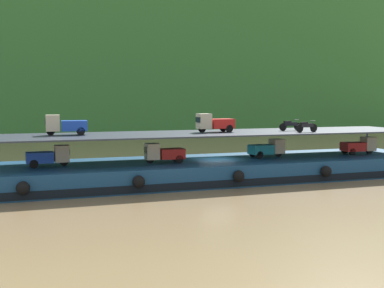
{
  "coord_description": "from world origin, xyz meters",
  "views": [
    {
      "loc": [
        -13.0,
        -32.79,
        5.91
      ],
      "look_at": [
        -1.91,
        0.0,
        2.7
      ],
      "focal_mm": 45.02,
      "sensor_mm": 36.0,
      "label": 1
    }
  ],
  "objects_px": {
    "mini_truck_lower_aft": "(164,153)",
    "mini_truck_upper_mid": "(214,123)",
    "mini_truck_lower_fore": "(359,146)",
    "motorcycle_upper_centre": "(290,125)",
    "mini_truck_upper_stern": "(66,125)",
    "cargo_barge": "(217,170)",
    "mini_truck_lower_stern": "(49,156)",
    "mini_truck_lower_mid": "(267,148)",
    "motorcycle_upper_port": "(307,126)"
  },
  "relations": [
    {
      "from": "mini_truck_lower_aft",
      "to": "mini_truck_upper_mid",
      "type": "height_order",
      "value": "mini_truck_upper_mid"
    },
    {
      "from": "mini_truck_lower_fore",
      "to": "motorcycle_upper_centre",
      "type": "height_order",
      "value": "motorcycle_upper_centre"
    },
    {
      "from": "mini_truck_upper_stern",
      "to": "mini_truck_upper_mid",
      "type": "bearing_deg",
      "value": -2.87
    },
    {
      "from": "cargo_barge",
      "to": "mini_truck_upper_stern",
      "type": "relative_size",
      "value": 12.06
    },
    {
      "from": "mini_truck_lower_stern",
      "to": "mini_truck_upper_mid",
      "type": "distance_m",
      "value": 11.97
    },
    {
      "from": "mini_truck_upper_mid",
      "to": "motorcycle_upper_centre",
      "type": "xyz_separation_m",
      "value": [
        6.2,
        -0.24,
        -0.26
      ]
    },
    {
      "from": "mini_truck_lower_aft",
      "to": "mini_truck_upper_stern",
      "type": "distance_m",
      "value": 6.94
    },
    {
      "from": "mini_truck_lower_mid",
      "to": "mini_truck_upper_stern",
      "type": "xyz_separation_m",
      "value": [
        -14.85,
        0.79,
        2.0
      ]
    },
    {
      "from": "motorcycle_upper_port",
      "to": "motorcycle_upper_centre",
      "type": "bearing_deg",
      "value": 95.69
    },
    {
      "from": "mini_truck_lower_mid",
      "to": "mini_truck_upper_mid",
      "type": "distance_m",
      "value": 4.71
    },
    {
      "from": "mini_truck_upper_mid",
      "to": "motorcycle_upper_port",
      "type": "bearing_deg",
      "value": -19.38
    },
    {
      "from": "mini_truck_lower_mid",
      "to": "mini_truck_upper_stern",
      "type": "distance_m",
      "value": 15.01
    },
    {
      "from": "cargo_barge",
      "to": "mini_truck_lower_aft",
      "type": "xyz_separation_m",
      "value": [
        -4.19,
        -0.56,
        1.44
      ]
    },
    {
      "from": "mini_truck_lower_mid",
      "to": "mini_truck_upper_stern",
      "type": "relative_size",
      "value": 1.0
    },
    {
      "from": "mini_truck_lower_stern",
      "to": "mini_truck_lower_mid",
      "type": "xyz_separation_m",
      "value": [
        16.05,
        -0.05,
        0.0
      ]
    },
    {
      "from": "mini_truck_upper_mid",
      "to": "motorcycle_upper_port",
      "type": "distance_m",
      "value": 6.79
    },
    {
      "from": "motorcycle_upper_port",
      "to": "mini_truck_lower_fore",
      "type": "bearing_deg",
      "value": 14.16
    },
    {
      "from": "mini_truck_lower_fore",
      "to": "mini_truck_upper_stern",
      "type": "distance_m",
      "value": 22.97
    },
    {
      "from": "mini_truck_lower_mid",
      "to": "motorcycle_upper_centre",
      "type": "bearing_deg",
      "value": 0.56
    },
    {
      "from": "cargo_barge",
      "to": "mini_truck_lower_fore",
      "type": "relative_size",
      "value": 12.06
    },
    {
      "from": "mini_truck_lower_aft",
      "to": "mini_truck_upper_stern",
      "type": "bearing_deg",
      "value": 168.09
    },
    {
      "from": "mini_truck_lower_mid",
      "to": "motorcycle_upper_port",
      "type": "height_order",
      "value": "motorcycle_upper_port"
    },
    {
      "from": "mini_truck_lower_aft",
      "to": "motorcycle_upper_port",
      "type": "relative_size",
      "value": 1.45
    },
    {
      "from": "mini_truck_lower_aft",
      "to": "motorcycle_upper_port",
      "type": "bearing_deg",
      "value": -7.66
    },
    {
      "from": "mini_truck_lower_mid",
      "to": "mini_truck_upper_mid",
      "type": "relative_size",
      "value": 1.0
    },
    {
      "from": "mini_truck_lower_stern",
      "to": "mini_truck_upper_mid",
      "type": "height_order",
      "value": "mini_truck_upper_mid"
    },
    {
      "from": "mini_truck_upper_stern",
      "to": "mini_truck_lower_aft",
      "type": "bearing_deg",
      "value": -11.91
    },
    {
      "from": "mini_truck_lower_stern",
      "to": "mini_truck_lower_fore",
      "type": "distance_m",
      "value": 24.05
    },
    {
      "from": "motorcycle_upper_centre",
      "to": "mini_truck_upper_stern",
      "type": "bearing_deg",
      "value": 177.36
    },
    {
      "from": "mini_truck_lower_stern",
      "to": "motorcycle_upper_centre",
      "type": "distance_m",
      "value": 18.08
    },
    {
      "from": "mini_truck_upper_stern",
      "to": "cargo_barge",
      "type": "bearing_deg",
      "value": -4.33
    },
    {
      "from": "mini_truck_lower_mid",
      "to": "mini_truck_upper_mid",
      "type": "xyz_separation_m",
      "value": [
        -4.25,
        0.26,
        2.0
      ]
    },
    {
      "from": "cargo_barge",
      "to": "mini_truck_lower_fore",
      "type": "distance_m",
      "value": 12.25
    },
    {
      "from": "mini_truck_lower_aft",
      "to": "mini_truck_lower_mid",
      "type": "bearing_deg",
      "value": 3.96
    },
    {
      "from": "mini_truck_lower_mid",
      "to": "motorcycle_upper_centre",
      "type": "height_order",
      "value": "motorcycle_upper_centre"
    },
    {
      "from": "mini_truck_lower_stern",
      "to": "mini_truck_upper_stern",
      "type": "relative_size",
      "value": 1.0
    },
    {
      "from": "mini_truck_lower_fore",
      "to": "mini_truck_lower_stern",
      "type": "bearing_deg",
      "value": 178.66
    },
    {
      "from": "mini_truck_lower_aft",
      "to": "motorcycle_upper_centre",
      "type": "bearing_deg",
      "value": 3.32
    },
    {
      "from": "mini_truck_lower_fore",
      "to": "motorcycle_upper_centre",
      "type": "xyz_separation_m",
      "value": [
        -6.05,
        0.53,
        1.74
      ]
    },
    {
      "from": "cargo_barge",
      "to": "motorcycle_upper_port",
      "type": "bearing_deg",
      "value": -17.36
    },
    {
      "from": "mini_truck_upper_stern",
      "to": "motorcycle_upper_port",
      "type": "bearing_deg",
      "value": -9.3
    },
    {
      "from": "mini_truck_upper_mid",
      "to": "motorcycle_upper_port",
      "type": "xyz_separation_m",
      "value": [
        6.4,
        -2.25,
        -0.26
      ]
    },
    {
      "from": "mini_truck_lower_aft",
      "to": "motorcycle_upper_centre",
      "type": "distance_m",
      "value": 10.46
    },
    {
      "from": "cargo_barge",
      "to": "mini_truck_lower_fore",
      "type": "bearing_deg",
      "value": -2.35
    },
    {
      "from": "mini_truck_lower_stern",
      "to": "mini_truck_upper_mid",
      "type": "bearing_deg",
      "value": 1.04
    },
    {
      "from": "cargo_barge",
      "to": "mini_truck_lower_fore",
      "type": "xyz_separation_m",
      "value": [
        12.16,
        -0.5,
        1.44
      ]
    },
    {
      "from": "mini_truck_lower_fore",
      "to": "motorcycle_upper_centre",
      "type": "distance_m",
      "value": 6.31
    },
    {
      "from": "cargo_barge",
      "to": "mini_truck_lower_fore",
      "type": "height_order",
      "value": "mini_truck_lower_fore"
    },
    {
      "from": "cargo_barge",
      "to": "motorcycle_upper_centre",
      "type": "distance_m",
      "value": 6.89
    },
    {
      "from": "motorcycle_upper_centre",
      "to": "cargo_barge",
      "type": "bearing_deg",
      "value": -179.67
    }
  ]
}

